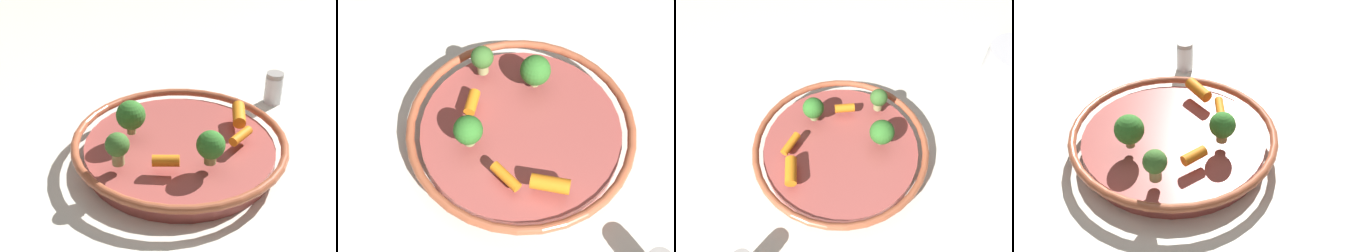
% 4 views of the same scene
% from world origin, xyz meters
% --- Properties ---
extents(ground_plane, '(2.34, 2.34, 0.00)m').
position_xyz_m(ground_plane, '(0.00, 0.00, 0.00)').
color(ground_plane, silver).
extents(serving_bowl, '(0.35, 0.35, 0.04)m').
position_xyz_m(serving_bowl, '(0.00, 0.00, 0.02)').
color(serving_bowl, '#A84C47').
rests_on(serving_bowl, ground_plane).
extents(baby_carrot_back, '(0.03, 0.04, 0.02)m').
position_xyz_m(baby_carrot_back, '(-0.07, 0.04, 0.05)').
color(baby_carrot_back, orange).
rests_on(baby_carrot_back, serving_bowl).
extents(baby_carrot_left, '(0.06, 0.04, 0.02)m').
position_xyz_m(baby_carrot_left, '(0.02, -0.11, 0.06)').
color(baby_carrot_left, orange).
rests_on(baby_carrot_left, serving_bowl).
extents(baby_carrot_right, '(0.04, 0.05, 0.02)m').
position_xyz_m(baby_carrot_right, '(-0.04, -0.09, 0.05)').
color(baby_carrot_right, orange).
rests_on(baby_carrot_right, serving_bowl).
extents(broccoli_floret_large, '(0.05, 0.05, 0.06)m').
position_xyz_m(broccoli_floret_large, '(0.03, 0.07, 0.08)').
color(broccoli_floret_large, '#97A966').
rests_on(broccoli_floret_large, serving_bowl).
extents(broccoli_floret_mid, '(0.04, 0.04, 0.05)m').
position_xyz_m(broccoli_floret_mid, '(-0.04, 0.11, 0.08)').
color(broccoli_floret_mid, tan).
rests_on(broccoli_floret_mid, serving_bowl).
extents(broccoli_floret_small, '(0.04, 0.04, 0.05)m').
position_xyz_m(broccoli_floret_small, '(-0.08, -0.02, 0.07)').
color(broccoli_floret_small, '#97AA66').
rests_on(broccoli_floret_small, serving_bowl).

